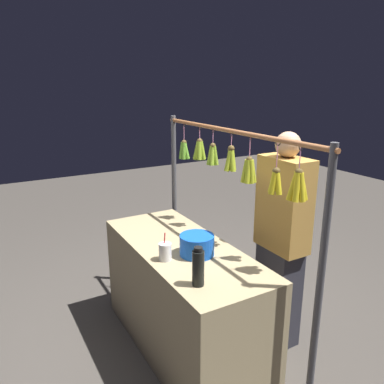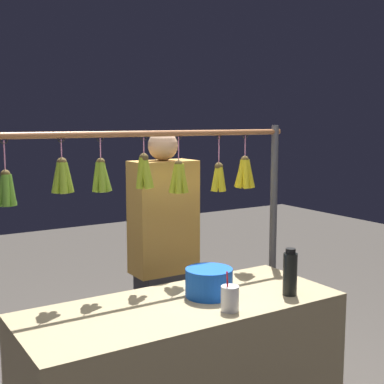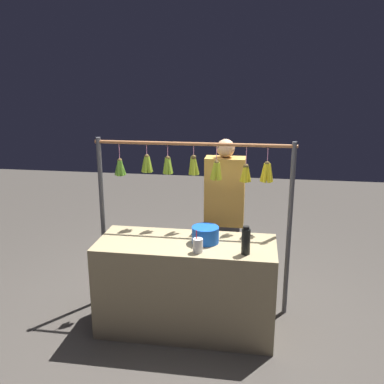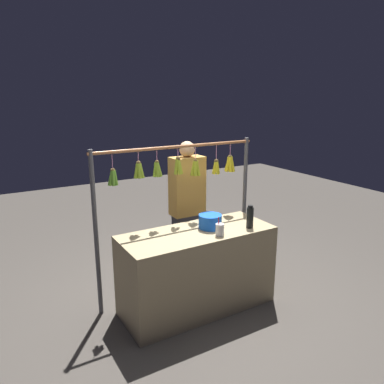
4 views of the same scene
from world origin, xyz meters
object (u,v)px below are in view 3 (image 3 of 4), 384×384
object	(u,v)px
drink_cup	(198,245)
vendor_person	(224,221)
blue_bucket	(205,235)
water_bottle	(246,241)

from	to	relation	value
drink_cup	vendor_person	distance (m)	0.89
blue_bucket	drink_cup	world-z (taller)	drink_cup
blue_bucket	drink_cup	xyz separation A→B (m)	(0.03, 0.22, -0.01)
water_bottle	blue_bucket	world-z (taller)	water_bottle
water_bottle	vendor_person	xyz separation A→B (m)	(0.24, -0.85, -0.14)
blue_bucket	vendor_person	world-z (taller)	vendor_person
vendor_person	blue_bucket	bearing A→B (deg)	80.41
water_bottle	blue_bucket	xyz separation A→B (m)	(0.35, -0.20, -0.04)
water_bottle	blue_bucket	size ratio (longest dim) A/B	1.01
water_bottle	drink_cup	world-z (taller)	water_bottle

